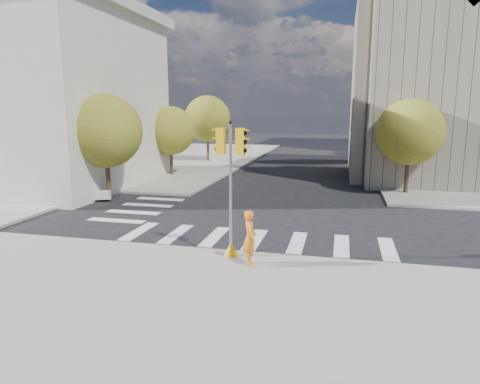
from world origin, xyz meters
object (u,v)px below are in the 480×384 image
(planter_wall, at_px, (59,196))
(photographer, at_px, (250,238))
(lamp_far, at_px, (390,119))
(lamp_near, at_px, (410,122))
(traffic_signal, at_px, (231,200))

(planter_wall, bearing_deg, photographer, -50.14)
(lamp_far, height_order, planter_wall, lamp_far)
(lamp_near, bearing_deg, lamp_far, 90.00)
(planter_wall, bearing_deg, traffic_signal, -49.32)
(lamp_near, height_order, lamp_far, same)
(lamp_near, xyz_separation_m, planter_wall, (-21.00, -11.40, -4.18))
(lamp_far, relative_size, planter_wall, 1.35)
(traffic_signal, relative_size, planter_wall, 0.82)
(lamp_near, bearing_deg, photographer, -111.45)
(traffic_signal, distance_m, photographer, 1.63)
(lamp_far, distance_m, photographer, 34.40)
(lamp_near, bearing_deg, planter_wall, -151.51)
(lamp_near, relative_size, traffic_signal, 1.65)
(planter_wall, bearing_deg, lamp_far, 31.02)
(lamp_far, bearing_deg, traffic_signal, -104.59)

